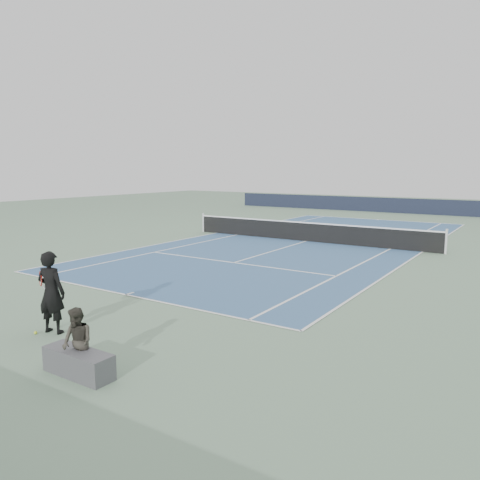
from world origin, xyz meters
The scene contains 7 objects.
ground centered at (0.00, 0.00, 0.00)m, with size 80.00×80.00×0.00m, color slate.
court_surface centered at (0.00, 0.00, 0.01)m, with size 10.97×23.77×0.01m, color #3A5E89.
tennis_net centered at (0.00, 0.00, 0.50)m, with size 12.90×0.10×1.07m.
windscreen_far centered at (0.00, 17.88, 0.60)m, with size 30.00×0.25×1.20m, color black.
tennis_player centered at (0.97, -14.90, 0.91)m, with size 0.84×0.64×1.81m.
tennis_ball centered at (0.73, -15.18, 0.04)m, with size 0.07×0.07×0.07m, color #CCDE2D.
spectator_bench centered at (3.22, -15.99, 0.42)m, with size 1.44×0.60×1.20m.
Camera 1 is at (9.76, -20.87, 3.54)m, focal length 35.00 mm.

